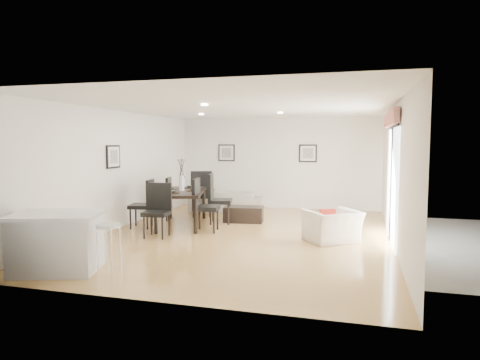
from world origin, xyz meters
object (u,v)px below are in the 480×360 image
(coffee_table, at_px, (244,214))
(bar_stool, at_px, (108,231))
(dining_chair_wfar, at_px, (164,196))
(dining_chair_foot, at_px, (201,191))
(dining_chair_head, at_px, (158,207))
(dining_chair_efar, at_px, (216,196))
(sofa, at_px, (226,201))
(armchair, at_px, (332,226))
(dining_chair_wnear, at_px, (145,201))
(kitchen_island, at_px, (57,242))
(dining_chair_enear, at_px, (202,202))
(side_table, at_px, (206,198))
(dining_table, at_px, (182,194))

(coffee_table, bearing_deg, bar_stool, -106.80)
(dining_chair_wfar, distance_m, dining_chair_foot, 1.03)
(dining_chair_head, distance_m, coffee_table, 2.49)
(dining_chair_efar, height_order, coffee_table, dining_chair_efar)
(sofa, distance_m, dining_chair_efar, 1.81)
(armchair, distance_m, dining_chair_head, 3.59)
(dining_chair_foot, xyz_separation_m, coffee_table, (1.26, -0.38, -0.49))
(armchair, height_order, dining_chair_efar, dining_chair_efar)
(dining_chair_head, relative_size, bar_stool, 1.44)
(dining_chair_wnear, height_order, dining_chair_head, same)
(dining_chair_head, distance_m, kitchen_island, 2.67)
(kitchen_island, bearing_deg, dining_chair_wnear, 77.24)
(coffee_table, height_order, kitchen_island, kitchen_island)
(dining_chair_head, relative_size, coffee_table, 1.17)
(dining_chair_wnear, xyz_separation_m, dining_chair_enear, (1.40, -0.03, 0.03))
(dining_chair_wfar, bearing_deg, side_table, 161.26)
(armchair, height_order, dining_chair_head, dining_chair_head)
(dining_chair_efar, bearing_deg, dining_chair_foot, 29.83)
(dining_table, relative_size, dining_chair_wnear, 1.95)
(coffee_table, xyz_separation_m, bar_stool, (-0.80, -4.72, 0.48))
(kitchen_island, bearing_deg, dining_table, 66.24)
(dining_chair_enear, distance_m, dining_chair_foot, 1.86)
(dining_chair_wnear, height_order, dining_chair_wfar, dining_chair_wnear)
(sofa, xyz_separation_m, bar_stool, (0.07, -6.10, 0.37))
(dining_chair_efar, bearing_deg, dining_chair_wfar, 76.82)
(dining_chair_wnear, bearing_deg, dining_table, 113.19)
(dining_chair_head, bearing_deg, dining_chair_efar, 62.53)
(dining_chair_efar, bearing_deg, dining_chair_wnear, 113.00)
(dining_chair_enear, relative_size, dining_chair_head, 1.05)
(kitchen_island, bearing_deg, dining_chair_head, 63.67)
(dining_chair_enear, xyz_separation_m, dining_chair_head, (-0.71, -0.72, -0.03))
(dining_chair_efar, bearing_deg, side_table, 13.39)
(dining_table, relative_size, kitchen_island, 1.43)
(dining_chair_wfar, distance_m, bar_stool, 4.55)
(coffee_table, relative_size, side_table, 1.79)
(dining_chair_wfar, xyz_separation_m, dining_chair_head, (0.70, -1.76, 0.02))
(dining_table, relative_size, side_table, 4.10)
(coffee_table, bearing_deg, armchair, -43.29)
(armchair, bearing_deg, sofa, -79.55)
(dining_table, distance_m, coffee_table, 1.64)
(sofa, relative_size, side_table, 3.88)
(armchair, xyz_separation_m, dining_table, (-3.54, 0.80, 0.43))
(dining_chair_wnear, bearing_deg, side_table, 165.52)
(armchair, bearing_deg, kitchen_island, 2.43)
(dining_chair_wfar, relative_size, side_table, 2.05)
(dining_table, height_order, dining_chair_wfar, dining_chair_wfar)
(dining_chair_efar, distance_m, coffee_table, 0.85)
(dining_chair_enear, relative_size, bar_stool, 1.51)
(dining_chair_wnear, xyz_separation_m, dining_chair_head, (0.69, -0.75, -0.00))
(bar_stool, bearing_deg, dining_table, 97.18)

